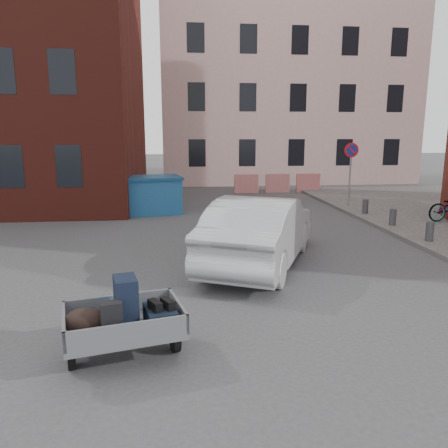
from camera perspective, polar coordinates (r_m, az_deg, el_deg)
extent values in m
plane|color=#38383A|center=(8.76, 1.83, -9.35)|extent=(120.00, 120.00, 0.00)
cube|color=#C39D96|center=(31.16, 7.72, 18.78)|extent=(16.00, 8.00, 14.00)
cylinder|color=gray|center=(19.06, 16.11, 6.10)|extent=(0.07, 0.07, 2.60)
cylinder|color=red|center=(18.97, 16.32, 9.25)|extent=(0.60, 0.03, 0.60)
cylinder|color=navy|center=(18.95, 16.34, 9.25)|extent=(0.44, 0.03, 0.44)
cylinder|color=#3A3A3D|center=(13.80, 25.28, -0.91)|extent=(0.22, 0.22, 0.55)
cylinder|color=#3A3A3D|center=(15.68, 21.18, 0.84)|extent=(0.22, 0.22, 0.55)
cylinder|color=#3A3A3D|center=(17.63, 17.97, 2.20)|extent=(0.22, 0.22, 0.55)
cube|color=red|center=(23.53, 2.96, 5.29)|extent=(1.30, 0.18, 1.00)
cube|color=red|center=(23.85, 7.02, 5.31)|extent=(1.30, 0.18, 1.00)
cube|color=red|center=(24.28, 10.95, 5.30)|extent=(1.30, 0.18, 1.00)
cylinder|color=black|center=(6.53, -19.33, -15.66)|extent=(0.20, 0.45, 0.44)
cylinder|color=black|center=(6.67, -6.47, -14.46)|extent=(0.20, 0.45, 0.44)
cube|color=slate|center=(6.46, -12.91, -13.24)|extent=(1.82, 1.45, 0.08)
cube|color=slate|center=(6.36, -20.14, -12.33)|extent=(0.30, 1.08, 0.28)
cube|color=slate|center=(6.50, -6.03, -11.07)|extent=(0.30, 1.08, 0.28)
cube|color=slate|center=(6.87, -13.54, -10.06)|extent=(1.56, 0.42, 0.28)
cube|color=slate|center=(5.90, -12.34, -13.77)|extent=(1.56, 0.42, 0.28)
cube|color=slate|center=(7.30, -13.78, -10.77)|extent=(0.25, 0.70, 0.06)
cube|color=black|center=(6.35, -12.68, -9.82)|extent=(0.40, 0.51, 0.70)
cube|color=black|center=(6.37, -8.30, -11.80)|extent=(0.53, 0.68, 0.25)
ellipsoid|color=black|center=(6.29, -17.57, -11.99)|extent=(0.67, 0.49, 0.36)
cube|color=black|center=(6.10, -14.45, -11.97)|extent=(0.31, 0.24, 0.48)
ellipsoid|color=blue|center=(6.71, -13.79, -10.81)|extent=(0.42, 0.38, 0.24)
cube|color=black|center=(6.23, -8.99, -10.46)|extent=(0.23, 0.29, 0.13)
cube|color=black|center=(6.27, -7.35, -10.29)|extent=(0.23, 0.29, 0.13)
cube|color=#1D568C|center=(17.73, -11.35, 3.52)|extent=(3.65, 2.30, 1.36)
cube|color=navy|center=(17.65, -11.45, 5.88)|extent=(3.78, 2.44, 0.11)
imported|color=#A4A7AC|center=(10.62, 4.79, -0.84)|extent=(3.73, 5.40, 1.69)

